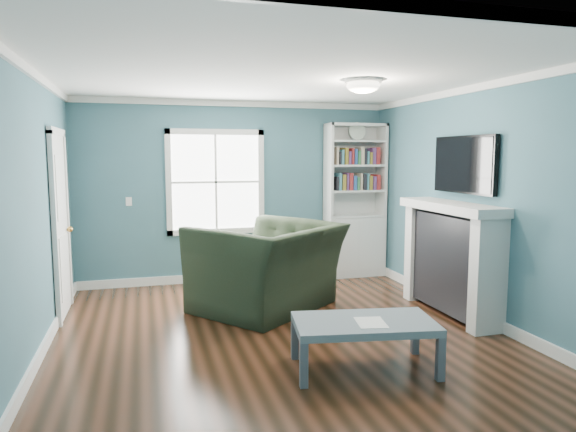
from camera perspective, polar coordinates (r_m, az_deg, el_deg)
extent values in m
plane|color=black|center=(5.35, -0.75, -13.23)|extent=(5.00, 5.00, 0.00)
plane|color=#38606B|center=(7.49, -5.74, 2.66)|extent=(4.50, 0.00, 4.50)
plane|color=#38606B|center=(2.75, 12.94, -4.48)|extent=(4.50, 0.00, 4.50)
plane|color=#38606B|center=(4.98, -26.65, -0.06)|extent=(0.00, 5.00, 5.00)
plane|color=#38606B|center=(6.04, 20.31, 1.31)|extent=(0.00, 5.00, 5.00)
plane|color=white|center=(5.09, -0.79, 15.47)|extent=(5.00, 5.00, 0.00)
cube|color=white|center=(7.66, -5.61, -6.63)|extent=(4.50, 0.03, 0.12)
cube|color=white|center=(5.25, -25.76, -13.61)|extent=(0.03, 5.00, 0.12)
cube|color=white|center=(6.26, 19.73, -10.05)|extent=(0.03, 5.00, 0.12)
cube|color=white|center=(7.49, -5.83, 12.31)|extent=(4.50, 0.04, 0.08)
cube|color=white|center=(2.81, 13.45, 21.70)|extent=(4.50, 0.04, 0.08)
cube|color=white|center=(5.00, -27.20, 14.44)|extent=(0.04, 5.00, 0.08)
cube|color=white|center=(6.05, 20.65, 13.27)|extent=(0.04, 5.00, 0.08)
cube|color=white|center=(7.43, -8.03, 3.76)|extent=(1.24, 0.01, 1.34)
cube|color=white|center=(7.36, -13.12, 3.62)|extent=(0.08, 0.06, 1.50)
cube|color=white|center=(7.53, -3.03, 3.85)|extent=(0.08, 0.06, 1.50)
cube|color=white|center=(7.49, -7.93, -1.68)|extent=(1.40, 0.06, 0.08)
cube|color=white|center=(7.41, -8.10, 9.24)|extent=(1.40, 0.06, 0.08)
cube|color=white|center=(7.42, -8.01, 3.75)|extent=(1.24, 0.03, 0.03)
cube|color=white|center=(7.42, -8.01, 3.75)|extent=(0.03, 0.03, 1.34)
cube|color=silver|center=(7.91, 7.35, -3.36)|extent=(0.90, 0.35, 0.90)
cube|color=silver|center=(7.63, 4.50, 5.00)|extent=(0.04, 0.35, 1.40)
cube|color=silver|center=(7.97, 10.33, 4.99)|extent=(0.04, 0.35, 1.40)
cube|color=silver|center=(7.94, 7.01, 5.04)|extent=(0.90, 0.02, 1.40)
cube|color=silver|center=(7.80, 7.56, 10.00)|extent=(0.90, 0.35, 0.04)
cube|color=silver|center=(7.84, 7.41, 0.03)|extent=(0.84, 0.33, 0.03)
cube|color=silver|center=(7.80, 7.45, 2.80)|extent=(0.84, 0.33, 0.03)
cube|color=silver|center=(7.79, 7.49, 5.59)|extent=(0.84, 0.33, 0.03)
cube|color=silver|center=(7.79, 7.53, 8.24)|extent=(0.84, 0.33, 0.03)
cube|color=black|center=(7.78, 7.52, 3.71)|extent=(0.70, 0.25, 0.22)
cube|color=teal|center=(7.77, 7.56, 6.51)|extent=(0.70, 0.25, 0.22)
cylinder|color=beige|center=(7.75, 7.70, 9.32)|extent=(0.26, 0.06, 0.26)
cube|color=black|center=(6.21, 17.77, -4.98)|extent=(0.30, 1.20, 1.10)
cube|color=black|center=(6.25, 17.55, -6.79)|extent=(0.22, 0.65, 0.70)
cube|color=silver|center=(5.67, 21.35, -6.23)|extent=(0.36, 0.16, 1.20)
cube|color=silver|center=(6.76, 14.49, -3.94)|extent=(0.36, 0.16, 1.20)
cube|color=silver|center=(6.10, 17.67, 0.99)|extent=(0.44, 1.58, 0.10)
cube|color=black|center=(6.15, 19.00, 5.42)|extent=(0.06, 1.10, 0.65)
cube|color=silver|center=(6.38, -23.97, -1.08)|extent=(0.04, 0.80, 2.05)
cube|color=white|center=(5.93, -24.48, -1.64)|extent=(0.05, 0.08, 2.13)
cube|color=white|center=(6.82, -23.36, -0.58)|extent=(0.05, 0.08, 2.13)
cube|color=white|center=(6.33, -24.34, 8.52)|extent=(0.05, 0.98, 0.08)
sphere|color=#BF8C3F|center=(6.67, -23.07, -1.36)|extent=(0.07, 0.07, 0.07)
ellipsoid|color=white|center=(5.47, 8.35, 14.15)|extent=(0.34, 0.34, 0.15)
cylinder|color=white|center=(5.48, 8.36, 14.62)|extent=(0.38, 0.38, 0.03)
cube|color=white|center=(7.37, -17.27, 1.55)|extent=(0.08, 0.01, 0.12)
imported|color=black|center=(6.10, -2.26, -4.07)|extent=(1.86, 1.77, 1.37)
cube|color=#4E545E|center=(4.22, 1.77, -16.21)|extent=(0.07, 0.07, 0.37)
cube|color=#4E545E|center=(4.50, 16.58, -14.97)|extent=(0.07, 0.07, 0.37)
cube|color=#4E545E|center=(4.75, 0.76, -13.49)|extent=(0.07, 0.07, 0.37)
cube|color=#4E545E|center=(5.01, 13.94, -12.63)|extent=(0.07, 0.07, 0.37)
cube|color=slate|center=(4.51, 8.48, -11.78)|extent=(1.28, 0.84, 0.06)
cube|color=white|center=(4.45, 9.19, -11.60)|extent=(0.29, 0.34, 0.00)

